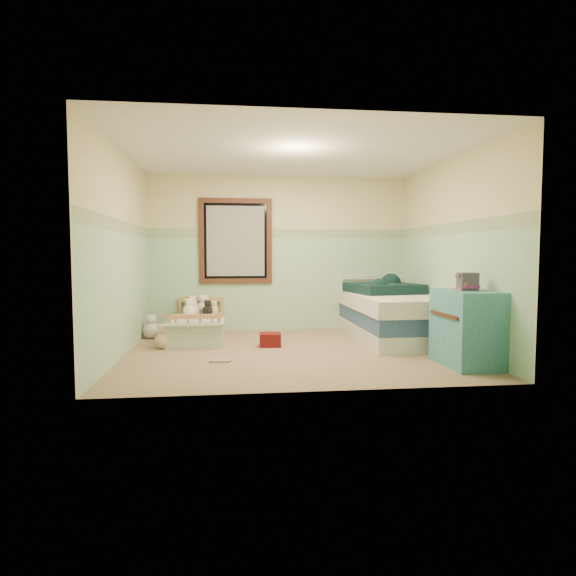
{
  "coord_description": "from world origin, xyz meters",
  "views": [
    {
      "loc": [
        -0.77,
        -6.01,
        1.24
      ],
      "look_at": [
        -0.02,
        0.35,
        0.79
      ],
      "focal_mm": 30.02,
      "sensor_mm": 36.0,
      "label": 1
    }
  ],
  "objects": [
    {
      "name": "wall_front",
      "position": [
        0.0,
        -1.8,
        1.25
      ],
      "size": [
        4.2,
        0.04,
        2.5
      ],
      "primitive_type": "cube",
      "color": "beige",
      "rests_on": "floor"
    },
    {
      "name": "floor_book",
      "position": [
        -0.9,
        -0.46,
        0.01
      ],
      "size": [
        0.26,
        0.21,
        0.02
      ],
      "primitive_type": "cube",
      "rotation": [
        0.0,
        0.0,
        -0.12
      ],
      "color": "orange",
      "rests_on": "floor"
    },
    {
      "name": "ceiling",
      "position": [
        0.0,
        0.0,
        2.51
      ],
      "size": [
        4.2,
        3.6,
        0.02
      ],
      "primitive_type": "cube",
      "color": "white",
      "rests_on": "wall_back"
    },
    {
      "name": "plush_bed_dark",
      "position": [
        -1.13,
        1.33,
        0.39
      ],
      "size": [
        0.16,
        0.16,
        0.16
      ],
      "primitive_type": "sphere",
      "color": "black",
      "rests_on": "toddler_mattress"
    },
    {
      "name": "plush_bed_white",
      "position": [
        -1.21,
        1.55,
        0.4
      ],
      "size": [
        0.2,
        0.2,
        0.2
      ],
      "primitive_type": "sphere",
      "color": "white",
      "rests_on": "toddler_mattress"
    },
    {
      "name": "twin_mattress",
      "position": [
        1.55,
        0.69,
        0.55
      ],
      "size": [
        1.13,
        2.21,
        0.22
      ],
      "primitive_type": "cube",
      "color": "silver",
      "rests_on": "twin_boxspring"
    },
    {
      "name": "extra_plush_2",
      "position": [
        -1.05,
        1.37,
        0.38
      ],
      "size": [
        0.16,
        0.16,
        0.16
      ],
      "primitive_type": "sphere",
      "color": "beige",
      "rests_on": "toddler_mattress"
    },
    {
      "name": "twin_bed_frame",
      "position": [
        1.55,
        0.69,
        0.11
      ],
      "size": [
        1.09,
        2.17,
        0.22
      ],
      "primitive_type": "cube",
      "color": "silver",
      "rests_on": "floor"
    },
    {
      "name": "plush_bed_tan",
      "position": [
        -1.36,
        1.33,
        0.41
      ],
      "size": [
        0.21,
        0.21,
        0.21
      ],
      "primitive_type": "sphere",
      "color": "beige",
      "rests_on": "toddler_mattress"
    },
    {
      "name": "extra_plush_0",
      "position": [
        -1.34,
        1.29,
        0.38
      ],
      "size": [
        0.16,
        0.16,
        0.16
      ],
      "primitive_type": "sphere",
      "color": "beige",
      "rests_on": "toddler_mattress"
    },
    {
      "name": "plush_floor_cream",
      "position": [
        -1.95,
        1.19,
        0.12
      ],
      "size": [
        0.24,
        0.24,
        0.24
      ],
      "primitive_type": "sphere",
      "color": "silver",
      "rests_on": "floor"
    },
    {
      "name": "dresser",
      "position": [
        1.83,
        -0.98,
        0.42
      ],
      "size": [
        0.52,
        0.84,
        0.84
      ],
      "primitive_type": "cube",
      "color": "teal",
      "rests_on": "floor"
    },
    {
      "name": "extra_plush_3",
      "position": [
        -1.4,
        1.23,
        0.4
      ],
      "size": [
        0.19,
        0.19,
        0.19
      ],
      "primitive_type": "sphere",
      "color": "white",
      "rests_on": "toddler_mattress"
    },
    {
      "name": "floor",
      "position": [
        0.0,
        0.0,
        -0.01
      ],
      "size": [
        4.2,
        3.6,
        0.02
      ],
      "primitive_type": "cube",
      "color": "#74634C",
      "rests_on": "ground"
    },
    {
      "name": "window_frame",
      "position": [
        -0.7,
        1.76,
        1.45
      ],
      "size": [
        1.16,
        0.06,
        1.36
      ],
      "primitive_type": "cube",
      "color": "#3C1F14",
      "rests_on": "wall_back"
    },
    {
      "name": "plush_floor_tan",
      "position": [
        -1.66,
        0.38,
        0.11
      ],
      "size": [
        0.22,
        0.22,
        0.22
      ],
      "primitive_type": "sphere",
      "color": "beige",
      "rests_on": "floor"
    },
    {
      "name": "toddler_mattress",
      "position": [
        -1.26,
        1.05,
        0.24
      ],
      "size": [
        0.65,
        1.37,
        0.12
      ],
      "primitive_type": "cube",
      "color": "silver",
      "rests_on": "toddler_bed_frame"
    },
    {
      "name": "book_stack",
      "position": [
        1.83,
        -0.97,
        0.94
      ],
      "size": [
        0.2,
        0.16,
        0.2
      ],
      "primitive_type": "cube",
      "rotation": [
        0.0,
        0.0,
        -0.05
      ],
      "color": "#47302C",
      "rests_on": "dresser"
    },
    {
      "name": "wall_back",
      "position": [
        0.0,
        1.8,
        1.25
      ],
      "size": [
        4.2,
        0.04,
        2.5
      ],
      "primitive_type": "cube",
      "color": "beige",
      "rests_on": "floor"
    },
    {
      "name": "twin_boxspring",
      "position": [
        1.55,
        0.69,
        0.33
      ],
      "size": [
        1.09,
        2.17,
        0.22
      ],
      "primitive_type": "cube",
      "color": "navy",
      "rests_on": "twin_bed_frame"
    },
    {
      "name": "patchwork_quilt",
      "position": [
        -1.26,
        0.61,
        0.32
      ],
      "size": [
        0.77,
        0.71,
        0.03
      ],
      "primitive_type": "cube",
      "color": "#709BB7",
      "rests_on": "toddler_mattress"
    },
    {
      "name": "toddler_bed_frame",
      "position": [
        -1.26,
        1.05,
        0.09
      ],
      "size": [
        0.71,
        1.43,
        0.18
      ],
      "primitive_type": "cube",
      "color": "tan",
      "rests_on": "floor"
    },
    {
      "name": "window_blinds",
      "position": [
        -0.7,
        1.77,
        1.45
      ],
      "size": [
        0.92,
        0.01,
        1.12
      ],
      "primitive_type": "cube",
      "color": "#B1B1A9",
      "rests_on": "window_frame"
    },
    {
      "name": "plush_bed_brown",
      "position": [
        -1.41,
        1.55,
        0.4
      ],
      "size": [
        0.19,
        0.19,
        0.19
      ],
      "primitive_type": "sphere",
      "color": "brown",
      "rests_on": "toddler_mattress"
    },
    {
      "name": "extra_plush_1",
      "position": [
        -1.18,
        1.55,
        0.4
      ],
      "size": [
        0.19,
        0.19,
        0.19
      ],
      "primitive_type": "sphere",
      "color": "beige",
      "rests_on": "toddler_mattress"
    },
    {
      "name": "red_pillow",
      "position": [
        -0.26,
        0.38,
        0.09
      ],
      "size": [
        0.3,
        0.27,
        0.18
      ],
      "primitive_type": "cube",
      "rotation": [
        0.0,
        0.0,
        -0.06
      ],
      "color": "maroon",
      "rests_on": "floor"
    },
    {
      "name": "wall_right",
      "position": [
        2.1,
        0.0,
        1.25
      ],
      "size": [
        0.04,
        3.6,
        2.5
      ],
      "primitive_type": "cube",
      "color": "beige",
      "rests_on": "floor"
    },
    {
      "name": "border_strip",
      "position": [
        0.0,
        1.79,
        1.57
      ],
      "size": [
        4.2,
        0.01,
        0.15
      ],
      "primitive_type": "cube",
      "color": "#5B8362",
      "rests_on": "wall_back"
    },
    {
      "name": "wainscot_mint",
      "position": [
        0.0,
        1.79,
        0.75
      ],
      "size": [
        4.2,
        0.01,
        1.5
      ],
      "primitive_type": "cube",
      "color": "#8AC68F",
      "rests_on": "floor"
    },
    {
      "name": "wall_left",
      "position": [
        -2.1,
        0.0,
        1.25
      ],
      "size": [
        0.04,
        3.6,
        2.5
      ],
      "primitive_type": "cube",
      "color": "beige",
      "rests_on": "floor"
    },
    {
      "name": "teal_blanket",
      "position": [
        1.5,
        0.99,
        0.73
      ],
      "size": [
        1.07,
        1.12,
        0.14
      ],
      "primitive_type": "cube",
      "rotation": [
        0.0,
        0.0,
        0.17
      ],
      "color": "black",
      "rests_on": "twin_mattress"
    }
  ]
}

